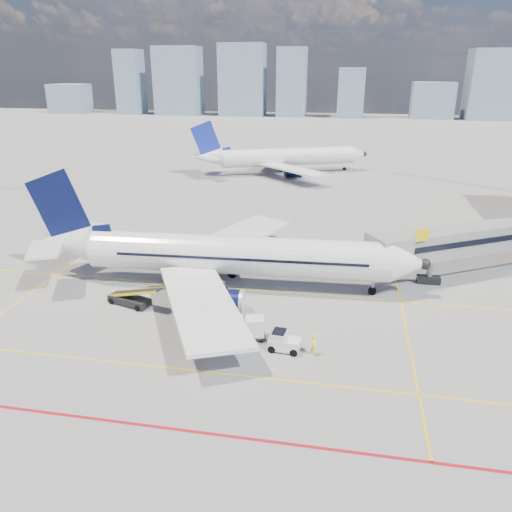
{
  "coord_description": "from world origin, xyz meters",
  "views": [
    {
      "loc": [
        8.58,
        -34.38,
        19.76
      ],
      "look_at": [
        0.94,
        6.65,
        4.0
      ],
      "focal_mm": 35.0,
      "sensor_mm": 36.0,
      "label": 1
    }
  ],
  "objects_px": {
    "baggage_tug": "(283,341)",
    "ramp_worker": "(314,345)",
    "second_aircraft": "(281,157)",
    "cargo_dolly": "(244,328)",
    "main_aircraft": "(220,255)",
    "belt_loader": "(131,299)"
  },
  "relations": [
    {
      "from": "second_aircraft",
      "to": "ramp_worker",
      "type": "bearing_deg",
      "value": -102.95
    },
    {
      "from": "second_aircraft",
      "to": "main_aircraft",
      "type": "bearing_deg",
      "value": -110.94
    },
    {
      "from": "baggage_tug",
      "to": "belt_loader",
      "type": "height_order",
      "value": "belt_loader"
    },
    {
      "from": "second_aircraft",
      "to": "baggage_tug",
      "type": "bearing_deg",
      "value": -104.86
    },
    {
      "from": "main_aircraft",
      "to": "baggage_tug",
      "type": "distance_m",
      "value": 13.1
    },
    {
      "from": "main_aircraft",
      "to": "cargo_dolly",
      "type": "relative_size",
      "value": 10.82
    },
    {
      "from": "main_aircraft",
      "to": "baggage_tug",
      "type": "xyz_separation_m",
      "value": [
        7.42,
        -10.5,
        -2.46
      ]
    },
    {
      "from": "baggage_tug",
      "to": "belt_loader",
      "type": "distance_m",
      "value": 15.17
    },
    {
      "from": "second_aircraft",
      "to": "cargo_dolly",
      "type": "xyz_separation_m",
      "value": [
        6.14,
        -64.93,
        -2.25
      ]
    },
    {
      "from": "baggage_tug",
      "to": "ramp_worker",
      "type": "relative_size",
      "value": 1.44
    },
    {
      "from": "main_aircraft",
      "to": "belt_loader",
      "type": "height_order",
      "value": "main_aircraft"
    },
    {
      "from": "main_aircraft",
      "to": "baggage_tug",
      "type": "relative_size",
      "value": 15.68
    },
    {
      "from": "main_aircraft",
      "to": "second_aircraft",
      "type": "relative_size",
      "value": 1.11
    },
    {
      "from": "second_aircraft",
      "to": "cargo_dolly",
      "type": "distance_m",
      "value": 65.26
    },
    {
      "from": "main_aircraft",
      "to": "second_aircraft",
      "type": "height_order",
      "value": "main_aircraft"
    },
    {
      "from": "baggage_tug",
      "to": "cargo_dolly",
      "type": "xyz_separation_m",
      "value": [
        -3.16,
        1.15,
        0.22
      ]
    },
    {
      "from": "second_aircraft",
      "to": "belt_loader",
      "type": "relative_size",
      "value": 5.97
    },
    {
      "from": "baggage_tug",
      "to": "belt_loader",
      "type": "relative_size",
      "value": 0.42
    },
    {
      "from": "ramp_worker",
      "to": "belt_loader",
      "type": "bearing_deg",
      "value": 84.51
    },
    {
      "from": "cargo_dolly",
      "to": "belt_loader",
      "type": "xyz_separation_m",
      "value": [
        -11.13,
        3.95,
        -0.38
      ]
    },
    {
      "from": "main_aircraft",
      "to": "belt_loader",
      "type": "relative_size",
      "value": 6.64
    },
    {
      "from": "main_aircraft",
      "to": "ramp_worker",
      "type": "relative_size",
      "value": 22.55
    }
  ]
}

